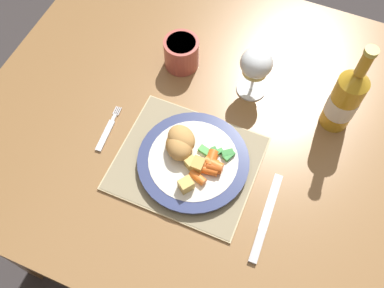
% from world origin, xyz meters
% --- Properties ---
extents(ground_plane, '(6.00, 6.00, 0.00)m').
position_xyz_m(ground_plane, '(0.00, 0.00, 0.00)').
color(ground_plane, '#383333').
extents(dining_table, '(1.16, 0.91, 0.74)m').
position_xyz_m(dining_table, '(0.00, 0.00, 0.64)').
color(dining_table, olive).
rests_on(dining_table, ground).
extents(placemat, '(0.30, 0.26, 0.01)m').
position_xyz_m(placemat, '(-0.05, -0.13, 0.74)').
color(placemat, '#CCB789').
rests_on(placemat, dining_table).
extents(dinner_plate, '(0.24, 0.24, 0.02)m').
position_xyz_m(dinner_plate, '(-0.04, -0.13, 0.76)').
color(dinner_plate, silver).
rests_on(dinner_plate, placemat).
extents(breaded_croquettes, '(0.09, 0.10, 0.05)m').
position_xyz_m(breaded_croquettes, '(-0.08, -0.11, 0.79)').
color(breaded_croquettes, '#A87033').
rests_on(breaded_croquettes, dinner_plate).
extents(green_beans_pile, '(0.08, 0.07, 0.02)m').
position_xyz_m(green_beans_pile, '(0.01, -0.10, 0.77)').
color(green_beans_pile, green).
rests_on(green_beans_pile, dinner_plate).
extents(glazed_carrots, '(0.06, 0.08, 0.02)m').
position_xyz_m(glazed_carrots, '(0.00, -0.13, 0.78)').
color(glazed_carrots, '#CC5119').
rests_on(glazed_carrots, dinner_plate).
extents(fork, '(0.02, 0.12, 0.01)m').
position_xyz_m(fork, '(-0.25, -0.13, 0.74)').
color(fork, silver).
rests_on(fork, dining_table).
extents(table_knife, '(0.03, 0.20, 0.01)m').
position_xyz_m(table_knife, '(0.15, -0.20, 0.74)').
color(table_knife, silver).
rests_on(table_knife, dining_table).
extents(wine_glass, '(0.07, 0.07, 0.13)m').
position_xyz_m(wine_glass, '(0.01, 0.11, 0.83)').
color(wine_glass, silver).
rests_on(wine_glass, dining_table).
extents(bottle, '(0.07, 0.07, 0.25)m').
position_xyz_m(bottle, '(0.22, 0.10, 0.83)').
color(bottle, gold).
rests_on(bottle, dining_table).
extents(roast_potatoes, '(0.04, 0.08, 0.03)m').
position_xyz_m(roast_potatoes, '(-0.03, -0.16, 0.78)').
color(roast_potatoes, gold).
rests_on(roast_potatoes, dinner_plate).
extents(drinking_cup, '(0.09, 0.09, 0.08)m').
position_xyz_m(drinking_cup, '(-0.17, 0.12, 0.78)').
color(drinking_cup, '#B24C42').
rests_on(drinking_cup, dining_table).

